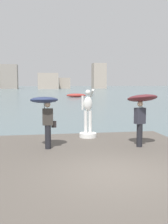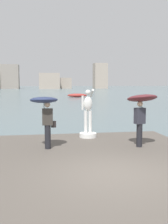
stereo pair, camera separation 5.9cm
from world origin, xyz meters
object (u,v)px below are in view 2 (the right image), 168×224
at_px(onlooker_left, 45,108).
at_px(onlooker_right, 141,104).
at_px(boat_near, 77,95).
at_px(statue_white_figure, 88,120).

bearing_deg(onlooker_left, onlooker_right, -3.60).
distance_m(onlooker_left, boat_near, 45.41).
xyz_separation_m(statue_white_figure, boat_near, (5.56, 42.86, -0.80)).
distance_m(onlooker_right, boat_near, 45.19).
distance_m(statue_white_figure, onlooker_left, 2.81).
height_order(onlooker_left, onlooker_right, onlooker_right).
xyz_separation_m(onlooker_right, boat_near, (3.91, 44.99, -1.65)).
bearing_deg(onlooker_left, statue_white_figure, 44.68).
xyz_separation_m(onlooker_left, onlooker_right, (3.58, -0.23, 0.09)).
bearing_deg(statue_white_figure, onlooker_right, -52.07).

